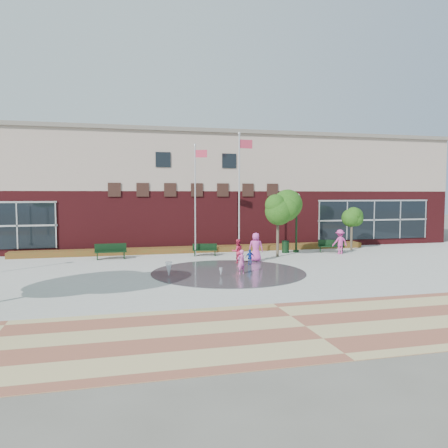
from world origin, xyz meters
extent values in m
plane|color=#666056|center=(0.00, 0.00, 0.00)|extent=(120.00, 120.00, 0.00)
cube|color=#A8A8A0|center=(0.00, 4.00, 0.00)|extent=(46.00, 18.00, 0.01)
cube|color=#9A553F|center=(0.00, -7.00, 0.00)|extent=(46.00, 6.00, 0.01)
cylinder|color=#383A3D|center=(0.00, 3.00, 0.00)|extent=(8.40, 8.40, 0.01)
cube|color=#501217|center=(0.00, 17.50, 2.25)|extent=(44.00, 10.00, 4.50)
cube|color=tan|center=(0.00, 17.50, 6.75)|extent=(44.00, 10.00, 4.50)
cube|color=slate|center=(0.00, 17.50, 9.05)|extent=(44.40, 10.40, 0.30)
cube|color=black|center=(15.00, 12.48, 2.11)|extent=(10.00, 0.12, 3.19)
cube|color=black|center=(-2.50, 12.48, 6.79)|extent=(1.10, 0.10, 1.10)
cube|color=black|center=(2.50, 12.48, 6.79)|extent=(1.10, 0.10, 1.10)
cube|color=maroon|center=(0.00, 11.60, 0.00)|extent=(26.00, 1.20, 0.40)
cylinder|color=silver|center=(-0.65, 9.53, 3.78)|extent=(0.09, 0.09, 7.56)
sphere|color=silver|center=(-0.65, 9.53, 7.61)|extent=(0.15, 0.15, 0.15)
cube|color=#BD3049|center=(-0.27, 9.38, 7.01)|extent=(0.79, 0.30, 0.51)
cylinder|color=silver|center=(2.23, 8.72, 4.15)|extent=(0.11, 0.11, 8.30)
sphere|color=silver|center=(2.23, 8.72, 8.35)|extent=(0.17, 0.17, 0.17)
cube|color=#BD3049|center=(2.70, 8.76, 7.66)|extent=(0.95, 0.11, 0.59)
cylinder|color=black|center=(6.86, 9.71, 1.95)|extent=(0.14, 0.14, 3.91)
cylinder|color=black|center=(6.86, 9.71, 0.09)|extent=(0.41, 0.41, 0.18)
sphere|color=silver|center=(6.86, 9.71, 4.12)|extent=(0.46, 0.46, 0.46)
cube|color=black|center=(-6.29, 9.50, 0.51)|extent=(2.06, 0.63, 0.07)
cube|color=black|center=(-6.30, 9.75, 0.77)|extent=(2.04, 0.12, 0.51)
cube|color=black|center=(0.00, 9.51, 0.42)|extent=(1.74, 0.76, 0.06)
cube|color=black|center=(0.03, 9.71, 0.64)|extent=(1.67, 0.34, 0.42)
cube|color=black|center=(9.28, 8.94, 0.46)|extent=(1.91, 1.22, 0.06)
cube|color=black|center=(9.37, 9.15, 0.70)|extent=(1.72, 0.79, 0.46)
cylinder|color=black|center=(6.01, 9.67, 0.43)|extent=(0.52, 0.52, 0.86)
cylinder|color=black|center=(6.01, 9.67, 0.88)|extent=(0.55, 0.55, 0.05)
cylinder|color=#3F3629|center=(4.72, 7.90, 1.36)|extent=(0.18, 0.18, 2.72)
cylinder|color=#3F3629|center=(11.47, 9.92, 0.99)|extent=(0.17, 0.17, 1.98)
cone|color=white|center=(-3.31, 2.54, 0.00)|extent=(0.39, 0.39, 0.76)
cone|color=white|center=(-0.67, 1.98, 0.00)|extent=(0.19, 0.19, 0.43)
imported|color=#E555A9|center=(0.53, 2.35, 0.66)|extent=(0.57, 0.48, 1.33)
imported|color=#CD2549|center=(1.33, 5.88, 0.75)|extent=(0.79, 0.65, 1.51)
imported|color=#D244A7|center=(2.67, 6.38, 0.92)|extent=(1.03, 0.82, 1.84)
imported|color=#1534A1|center=(1.88, 5.09, 0.48)|extent=(0.58, 0.27, 0.96)
imported|color=#CA388F|center=(9.54, 8.16, 0.88)|extent=(1.15, 0.69, 1.76)
camera|label=1|loc=(-5.90, -19.82, 4.32)|focal=35.00mm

